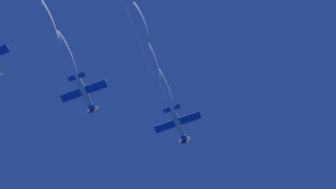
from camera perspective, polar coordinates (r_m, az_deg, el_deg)
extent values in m
ellipsoid|color=silver|center=(68.44, 1.27, -3.71)|extent=(2.33, 6.10, 1.45)
cylinder|color=#194CB2|center=(69.66, 2.06, -5.60)|extent=(1.12, 1.09, 1.04)
cone|color=white|center=(69.93, 2.23, -5.99)|extent=(0.58, 0.76, 0.52)
cylinder|color=#3F3F47|center=(69.87, 2.19, -5.90)|extent=(2.06, 0.68, 2.14)
cube|color=#194CB2|center=(68.22, 1.23, -3.64)|extent=(7.70, 2.94, 0.47)
ellipsoid|color=silver|center=(68.63, -1.69, -4.72)|extent=(0.40, 0.86, 0.29)
ellipsoid|color=silver|center=(68.02, 4.16, -2.54)|extent=(0.40, 0.86, 0.29)
cube|color=#194CB2|center=(67.40, 0.49, -1.83)|extent=(2.83, 1.41, 0.25)
cube|color=silver|center=(67.79, 0.44, -1.63)|extent=(0.34, 1.08, 1.08)
ellipsoid|color=#1E232D|center=(68.89, 1.32, -3.77)|extent=(0.93, 1.51, 0.72)
ellipsoid|color=silver|center=(67.50, -10.86, 0.36)|extent=(2.40, 6.11, 1.50)
cylinder|color=#194CB2|center=(68.34, -9.90, -1.63)|extent=(1.17, 1.10, 1.09)
cone|color=white|center=(68.53, -9.69, -2.05)|extent=(0.61, 0.76, 0.54)
cylinder|color=#3F3F47|center=(68.49, -9.74, -1.95)|extent=(2.17, 0.71, 2.25)
cube|color=#194CB2|center=(67.31, -10.93, 0.45)|extent=(7.68, 2.94, 0.92)
ellipsoid|color=silver|center=(68.14, -13.77, -0.73)|extent=(0.41, 0.86, 0.31)
ellipsoid|color=silver|center=(66.67, -8.03, 1.65)|extent=(0.41, 0.86, 0.31)
cube|color=#194CB2|center=(66.84, -11.80, 2.31)|extent=(2.83, 1.40, 0.40)
cube|color=silver|center=(67.25, -11.79, 2.48)|extent=(0.40, 1.09, 1.09)
ellipsoid|color=#1E232D|center=(67.93, -10.74, 0.27)|extent=(0.97, 1.52, 0.75)
ellipsoid|color=silver|center=(68.27, -20.11, 5.75)|extent=(0.40, 0.86, 0.32)
ellipsoid|color=white|center=(66.09, -0.40, 0.78)|extent=(2.78, 7.30, 1.83)
ellipsoid|color=white|center=(64.27, -2.47, 4.98)|extent=(3.22, 7.44, 2.27)
ellipsoid|color=white|center=(62.88, -3.96, 9.28)|extent=(3.66, 7.58, 2.71)
ellipsoid|color=white|center=(65.81, -13.01, 5.21)|extent=(2.78, 7.30, 1.83)
ellipsoid|color=white|center=(65.03, -15.55, 9.43)|extent=(3.22, 7.44, 2.27)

